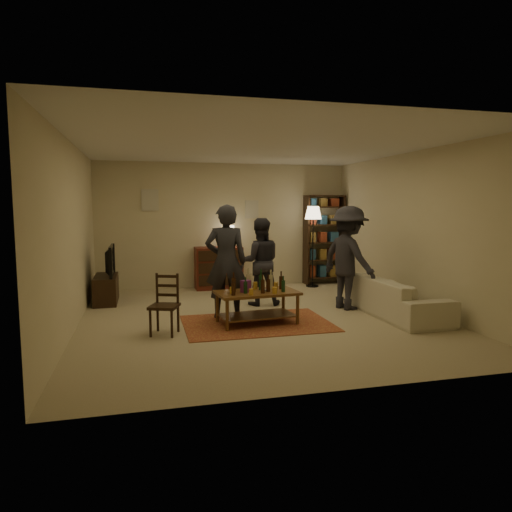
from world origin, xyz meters
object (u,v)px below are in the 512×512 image
object	(u,v)px
dining_chair	(165,302)
tv_stand	(106,282)
person_by_sofa	(348,258)
sofa	(396,297)
dresser	(219,267)
person_left	(226,262)
floor_lamp	(313,218)
coffee_table	(257,296)
bookshelf	(324,239)
person_right	(260,262)

from	to	relation	value
dining_chair	tv_stand	xyz separation A→B (m)	(-0.95, 2.36, -0.06)
person_by_sofa	sofa	bearing A→B (deg)	-157.93
dresser	person_left	xyz separation A→B (m)	(-0.31, -2.58, 0.42)
tv_stand	floor_lamp	bearing A→B (deg)	8.62
sofa	person_by_sofa	bearing A→B (deg)	40.07
dining_chair	sofa	world-z (taller)	dining_chair
coffee_table	tv_stand	world-z (taller)	tv_stand
person_left	floor_lamp	bearing A→B (deg)	-126.07
floor_lamp	person_left	world-z (taller)	person_left
coffee_table	dresser	distance (m)	3.07
tv_stand	bookshelf	bearing A→B (deg)	11.80
coffee_table	floor_lamp	distance (m)	3.60
sofa	dresser	bearing A→B (deg)	37.54
dining_chair	person_left	world-z (taller)	person_left
dining_chair	dresser	size ratio (longest dim) A/B	0.63
floor_lamp	person_by_sofa	xyz separation A→B (m)	(-0.20, -2.20, -0.62)
bookshelf	person_left	xyz separation A→B (m)	(-2.75, -2.65, -0.13)
bookshelf	sofa	distance (m)	3.26
coffee_table	bookshelf	bearing A→B (deg)	52.91
coffee_table	dresser	bearing A→B (deg)	91.19
dresser	sofa	size ratio (longest dim) A/B	0.65
coffee_table	person_right	world-z (taller)	person_right
tv_stand	bookshelf	distance (m)	4.84
dining_chair	floor_lamp	xyz separation A→B (m)	(3.34, 3.01, 1.06)
coffee_table	person_left	xyz separation A→B (m)	(-0.38, 0.49, 0.47)
dresser	sofa	xyz separation A→B (m)	(2.39, -3.11, -0.17)
bookshelf	person_by_sofa	distance (m)	2.60
dresser	sofa	distance (m)	3.93
tv_stand	person_by_sofa	distance (m)	4.41
person_by_sofa	dining_chair	bearing A→B (deg)	86.53
coffee_table	sofa	world-z (taller)	coffee_table
dining_chair	sofa	size ratio (longest dim) A/B	0.41
dining_chair	person_by_sofa	size ratio (longest dim) A/B	0.48
person_right	person_by_sofa	xyz separation A→B (m)	(1.40, -0.68, 0.11)
tv_stand	sofa	distance (m)	5.14
person_left	dining_chair	bearing A→B (deg)	44.29
sofa	floor_lamp	bearing A→B (deg)	6.99
person_left	person_right	size ratio (longest dim) A/B	1.15
tv_stand	person_left	world-z (taller)	person_left
tv_stand	person_by_sofa	size ratio (longest dim) A/B	0.60
dresser	bookshelf	size ratio (longest dim) A/B	0.67
floor_lamp	sofa	bearing A→B (deg)	-83.01
dresser	sofa	bearing A→B (deg)	-52.46
dresser	person_right	bearing A→B (deg)	-75.98
tv_stand	person_left	xyz separation A→B (m)	(1.94, -1.67, 0.52)
person_right	person_by_sofa	bearing A→B (deg)	162.48
person_left	coffee_table	bearing A→B (deg)	137.09
tv_stand	floor_lamp	distance (m)	4.49
dining_chair	person_right	world-z (taller)	person_right
coffee_table	tv_stand	bearing A→B (deg)	136.99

